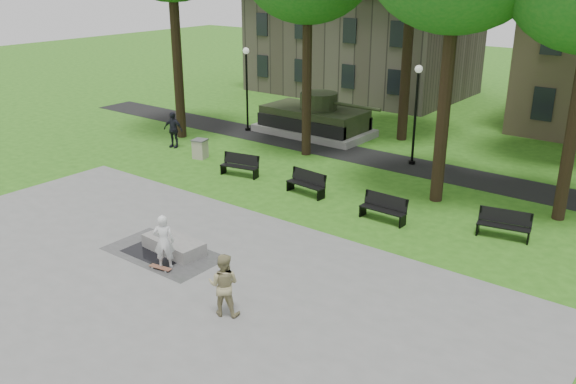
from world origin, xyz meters
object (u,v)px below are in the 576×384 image
object	(u,v)px
park_bench_0	(241,165)
skateboarder	(164,242)
friend_watching	(224,285)
concrete_block	(174,245)
trash_bin	(200,149)

from	to	relation	value
park_bench_0	skateboarder	bearing A→B (deg)	-74.64
friend_watching	park_bench_0	xyz separation A→B (m)	(-7.54, 9.08, -0.39)
concrete_block	skateboarder	distance (m)	1.34
friend_watching	skateboarder	bearing A→B (deg)	-39.46
friend_watching	trash_bin	size ratio (longest dim) A/B	1.86
skateboarder	park_bench_0	bearing A→B (deg)	-101.80
friend_watching	park_bench_0	bearing A→B (deg)	-75.39
park_bench_0	trash_bin	bearing A→B (deg)	155.41
friend_watching	trash_bin	world-z (taller)	friend_watching
friend_watching	trash_bin	xyz separation A→B (m)	(-10.93, 9.87, -0.43)
skateboarder	park_bench_0	world-z (taller)	skateboarder
skateboarder	friend_watching	size ratio (longest dim) A/B	0.99
concrete_block	skateboarder	world-z (taller)	skateboarder
skateboarder	park_bench_0	distance (m)	9.22
concrete_block	park_bench_0	distance (m)	8.07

